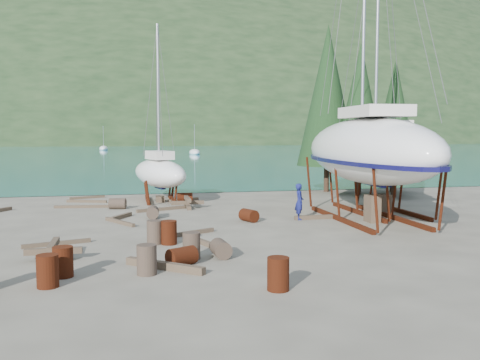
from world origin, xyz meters
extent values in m
plane|color=#5C5648|center=(0.00, 0.00, 0.00)|extent=(600.00, 600.00, 0.00)
plane|color=#1C6B8D|center=(0.00, 315.00, 0.01)|extent=(700.00, 700.00, 0.00)
ellipsoid|color=black|center=(0.00, 320.00, 0.00)|extent=(800.00, 360.00, 110.00)
cube|color=beige|center=(-20.00, 190.00, 2.00)|extent=(6.00, 5.00, 4.00)
cube|color=#A54C2D|center=(-20.00, 190.00, 4.80)|extent=(6.60, 5.60, 1.60)
cube|color=beige|center=(30.00, 190.00, 2.00)|extent=(6.00, 5.00, 4.00)
cube|color=#A54C2D|center=(30.00, 190.00, 4.80)|extent=(6.60, 5.60, 1.60)
cylinder|color=black|center=(12.50, 12.00, 0.80)|extent=(0.36, 0.36, 1.60)
cone|color=black|center=(12.50, 12.00, 5.80)|extent=(3.60, 3.60, 8.40)
cylinder|color=black|center=(14.00, 10.00, 0.68)|extent=(0.36, 0.36, 1.36)
cone|color=black|center=(14.00, 10.00, 4.93)|extent=(3.06, 3.06, 7.14)
cylinder|color=black|center=(11.00, 14.00, 0.92)|extent=(0.36, 0.36, 1.84)
cone|color=black|center=(11.00, 14.00, 6.67)|extent=(4.14, 4.14, 9.66)
cylinder|color=black|center=(15.50, 13.00, 0.72)|extent=(0.36, 0.36, 1.44)
cone|color=black|center=(15.50, 13.00, 5.22)|extent=(3.24, 3.24, 7.56)
ellipsoid|color=white|center=(10.00, 80.00, 0.38)|extent=(2.00, 5.00, 1.40)
cylinder|color=silver|center=(10.00, 80.00, 3.23)|extent=(0.08, 0.08, 5.00)
ellipsoid|color=white|center=(-8.00, 110.00, 0.38)|extent=(2.00, 5.00, 1.40)
cylinder|color=silver|center=(-8.00, 110.00, 3.23)|extent=(0.08, 0.08, 5.00)
ellipsoid|color=white|center=(8.41, 2.13, 3.28)|extent=(4.57, 13.32, 3.06)
cube|color=#0D0B39|center=(8.41, 1.48, 2.20)|extent=(0.38, 2.37, 1.00)
cube|color=silver|center=(8.41, 1.48, 5.06)|extent=(2.33, 4.05, 0.50)
cube|color=#501A0D|center=(7.07, 2.13, 0.10)|extent=(0.18, 7.22, 0.20)
cube|color=#501A0D|center=(9.75, 2.13, 0.10)|extent=(0.18, 7.22, 0.20)
cube|color=brown|center=(8.41, 1.48, 0.62)|extent=(0.50, 0.80, 1.25)
ellipsoid|color=white|center=(9.97, 4.00, 2.87)|extent=(5.85, 11.73, 2.67)
cube|color=#0D0B39|center=(9.97, 3.43, 1.99)|extent=(0.72, 2.03, 1.00)
cube|color=silver|center=(9.97, 3.43, 4.45)|extent=(2.55, 3.71, 0.50)
cube|color=#501A0D|center=(8.82, 4.00, 0.10)|extent=(0.18, 6.20, 0.20)
cube|color=#501A0D|center=(11.12, 4.00, 0.10)|extent=(0.18, 6.20, 0.20)
cube|color=brown|center=(9.97, 3.43, 0.52)|extent=(0.50, 0.80, 1.04)
ellipsoid|color=white|center=(-0.73, 11.17, 1.70)|extent=(3.93, 6.91, 1.70)
cube|color=#0D0B39|center=(-0.73, 10.84, 1.30)|extent=(0.59, 1.21, 1.00)
cube|color=silver|center=(-0.73, 10.84, 2.79)|extent=(1.67, 2.23, 0.50)
cylinder|color=silver|center=(-0.73, 11.50, 6.60)|extent=(0.14, 0.14, 7.91)
cube|color=#501A0D|center=(-1.45, 11.17, 0.10)|extent=(0.18, 3.63, 0.20)
cube|color=#501A0D|center=(0.00, 11.17, 0.10)|extent=(0.18, 3.63, 0.20)
cube|color=brown|center=(-0.73, 10.84, 0.17)|extent=(0.50, 0.80, 0.35)
imported|color=#131855|center=(5.33, 2.84, 0.86)|extent=(0.51, 0.69, 1.72)
cylinder|color=#2D2823|center=(0.35, -3.97, 0.29)|extent=(0.64, 0.92, 0.58)
cylinder|color=#501A0D|center=(-4.76, -6.40, 0.44)|extent=(0.58, 0.58, 0.88)
cylinder|color=#501A0D|center=(0.69, 10.28, 0.29)|extent=(0.90, 0.62, 0.58)
cylinder|color=#2D2823|center=(-1.67, -1.34, 0.44)|extent=(0.58, 0.58, 0.88)
cylinder|color=#501A0D|center=(2.86, 2.79, 0.29)|extent=(0.88, 1.04, 0.58)
cylinder|color=#501A0D|center=(1.18, -7.95, 0.44)|extent=(0.58, 0.58, 0.88)
cylinder|color=#2D2823|center=(-3.17, 8.32, 0.29)|extent=(0.98, 0.76, 0.58)
cylinder|color=#501A0D|center=(-4.47, -5.43, 0.44)|extent=(0.58, 0.58, 0.88)
cylinder|color=#2D2823|center=(-1.45, 4.73, 0.29)|extent=(0.65, 0.92, 0.58)
cylinder|color=#501A0D|center=(-1.02, -4.81, 0.29)|extent=(1.05, 0.94, 0.58)
cylinder|color=#501A0D|center=(-1.16, -1.53, 0.44)|extent=(0.58, 0.58, 0.88)
cylinder|color=#2D2823|center=(-2.12, -5.65, 0.44)|extent=(0.58, 0.58, 0.88)
cylinder|color=#2D2823|center=(-0.62, -4.00, 0.44)|extent=(0.58, 0.58, 0.88)
cube|color=brown|center=(-5.11, 13.43, 0.07)|extent=(2.11, 0.89, 0.14)
cube|color=brown|center=(6.07, 2.81, 0.10)|extent=(1.96, 0.24, 0.19)
cube|color=brown|center=(-5.20, -0.86, 0.07)|extent=(2.37, 0.90, 0.15)
cube|color=brown|center=(-0.47, -0.05, 0.08)|extent=(2.67, 1.56, 0.16)
cube|color=brown|center=(0.68, 10.63, 0.10)|extent=(1.85, 1.09, 0.19)
cube|color=brown|center=(0.04, -1.77, 0.09)|extent=(0.76, 1.69, 0.17)
cube|color=brown|center=(-2.95, 4.95, 0.09)|extent=(1.04, 1.67, 0.19)
cube|color=brown|center=(-5.01, 11.43, 0.08)|extent=(2.37, 0.90, 0.15)
cube|color=brown|center=(-0.89, 7.19, 0.08)|extent=(2.66, 1.22, 0.16)
cube|color=brown|center=(-3.00, 3.48, 0.08)|extent=(1.36, 2.25, 0.15)
cube|color=brown|center=(-5.07, 9.12, 0.07)|extent=(3.03, 0.49, 0.15)
cube|color=brown|center=(-1.58, -5.18, 0.11)|extent=(2.28, 2.01, 0.23)
cube|color=brown|center=(-5.01, -3.24, 0.10)|extent=(0.20, 1.80, 0.20)
cube|color=brown|center=(-5.01, -3.24, 0.30)|extent=(1.80, 0.20, 0.20)
cube|color=brown|center=(-5.01, -3.24, 0.50)|extent=(0.20, 1.80, 0.20)
cube|color=brown|center=(0.58, 7.87, 0.10)|extent=(0.20, 1.80, 0.20)
cube|color=brown|center=(0.58, 7.87, 0.30)|extent=(1.80, 0.20, 0.20)
cube|color=brown|center=(0.58, 7.87, 0.50)|extent=(0.20, 1.80, 0.20)
camera|label=1|loc=(-2.63, -21.12, 4.11)|focal=40.00mm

